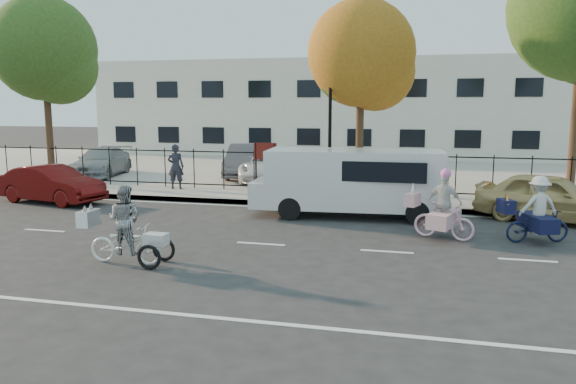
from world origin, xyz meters
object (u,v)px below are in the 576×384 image
(bull_bike, at_px, (537,216))
(white_van, at_px, (351,180))
(zebra_trike, at_px, (125,233))
(pedestrian, at_px, (176,167))
(lot_car_c, at_px, (247,160))
(red_sedan, at_px, (52,184))
(gold_sedan, at_px, (550,197))
(unicorn_bike, at_px, (443,213))
(lot_car_a, at_px, (101,162))
(lot_car_b, at_px, (271,166))
(lamppost, at_px, (330,110))

(bull_bike, xyz_separation_m, white_van, (-4.81, 2.11, 0.45))
(zebra_trike, bearing_deg, white_van, -33.56)
(pedestrian, height_order, lot_car_c, pedestrian)
(lot_car_c, bearing_deg, zebra_trike, -93.28)
(red_sedan, bearing_deg, gold_sedan, -76.28)
(unicorn_bike, height_order, bull_bike, unicorn_bike)
(lot_car_a, xyz_separation_m, lot_car_b, (7.81, 0.20, 0.01))
(lamppost, height_order, red_sedan, lamppost)
(lamppost, relative_size, red_sedan, 1.13)
(red_sedan, relative_size, lot_car_c, 0.88)
(bull_bike, relative_size, lot_car_c, 0.41)
(bull_bike, height_order, pedestrian, pedestrian)
(zebra_trike, xyz_separation_m, bull_bike, (8.74, 4.03, 0.00))
(white_van, xyz_separation_m, lot_car_c, (-5.48, 6.92, -0.23))
(lot_car_c, bearing_deg, lamppost, -52.77)
(pedestrian, bearing_deg, gold_sedan, 159.52)
(zebra_trike, relative_size, lot_car_a, 0.46)
(bull_bike, bearing_deg, pedestrian, 48.82)
(lot_car_b, bearing_deg, lot_car_c, 137.87)
(unicorn_bike, distance_m, red_sedan, 12.99)
(red_sedan, bearing_deg, lot_car_c, -22.72)
(lot_car_c, bearing_deg, red_sedan, -133.93)
(zebra_trike, height_order, lot_car_b, zebra_trike)
(lamppost, xyz_separation_m, lot_car_a, (-10.80, 2.82, -2.34))
(bull_bike, relative_size, white_van, 0.32)
(lot_car_c, bearing_deg, pedestrian, -120.84)
(lamppost, height_order, white_van, lamppost)
(pedestrian, bearing_deg, bull_bike, 146.81)
(lamppost, height_order, zebra_trike, lamppost)
(lot_car_a, bearing_deg, zebra_trike, -67.00)
(pedestrian, xyz_separation_m, lot_car_c, (1.52, 4.01, -0.12))
(lamppost, bearing_deg, gold_sedan, -18.74)
(lamppost, distance_m, gold_sedan, 7.55)
(white_van, bearing_deg, lot_car_a, 150.30)
(unicorn_bike, bearing_deg, red_sedan, 100.06)
(white_van, distance_m, pedestrian, 7.59)
(unicorn_bike, height_order, gold_sedan, unicorn_bike)
(unicorn_bike, relative_size, lot_car_c, 0.41)
(zebra_trike, xyz_separation_m, lot_car_a, (-8.00, 11.87, 0.12))
(pedestrian, bearing_deg, lot_car_c, -120.98)
(gold_sedan, relative_size, lot_car_a, 0.96)
(lamppost, bearing_deg, white_van, -68.58)
(gold_sedan, xyz_separation_m, lot_car_b, (-9.76, 5.32, 0.08))
(lamppost, bearing_deg, red_sedan, -161.67)
(white_van, distance_m, lot_car_c, 8.84)
(lot_car_b, bearing_deg, unicorn_bike, -56.68)
(red_sedan, xyz_separation_m, lot_car_a, (-1.74, 5.82, 0.13))
(unicorn_bike, relative_size, gold_sedan, 0.44)
(lamppost, xyz_separation_m, pedestrian, (-5.87, 0.00, -2.12))
(lot_car_b, bearing_deg, bull_bike, -47.93)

